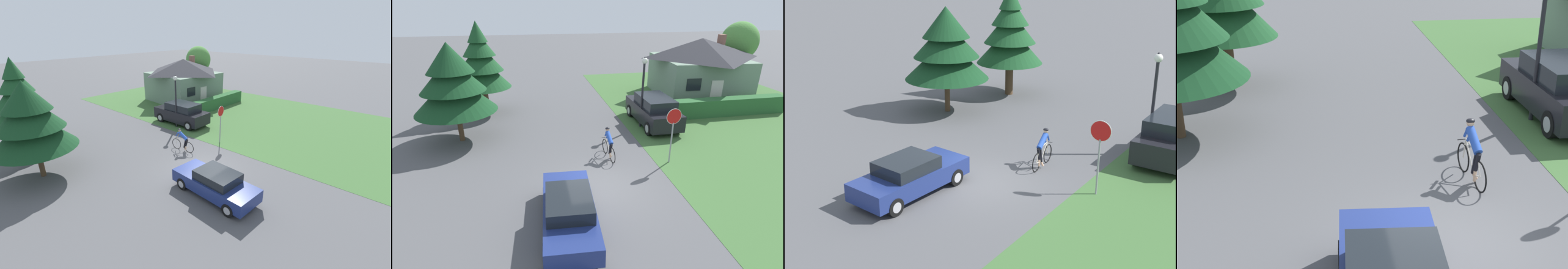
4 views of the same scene
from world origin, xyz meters
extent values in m
plane|color=#515154|center=(0.00, 0.00, 0.00)|extent=(140.00, 140.00, 0.00)
cube|color=#3D6633|center=(11.35, 4.00, 0.01)|extent=(16.00, 36.00, 0.01)
cube|color=slate|center=(11.47, 12.54, 1.58)|extent=(7.04, 6.99, 3.16)
pyramid|color=#2D2D33|center=(11.47, 12.54, 3.91)|extent=(7.60, 7.55, 1.51)
cube|color=silver|center=(11.22, 9.27, 1.00)|extent=(0.90, 0.13, 2.00)
cube|color=black|center=(9.39, 9.41, 1.74)|extent=(1.10, 0.14, 0.90)
cube|color=brown|center=(13.48, 13.04, 4.46)|extent=(0.54, 0.54, 0.80)
cube|color=#285B2D|center=(10.72, 7.41, 0.61)|extent=(9.07, 0.90, 1.21)
cube|color=navy|center=(-1.46, -2.09, 0.60)|extent=(2.04, 4.57, 0.65)
cube|color=black|center=(-1.47, -2.26, 1.16)|extent=(1.67, 2.10, 0.46)
cylinder|color=black|center=(-2.14, -0.53, 0.32)|extent=(0.30, 0.65, 0.64)
cylinder|color=#ADADB2|center=(-2.14, -0.53, 0.32)|extent=(0.29, 0.39, 0.37)
cylinder|color=black|center=(-0.59, -0.63, 0.32)|extent=(0.30, 0.65, 0.64)
cylinder|color=#ADADB2|center=(-0.59, -0.63, 0.32)|extent=(0.29, 0.39, 0.37)
cylinder|color=black|center=(-2.33, -3.56, 0.32)|extent=(0.30, 0.65, 0.64)
cylinder|color=#ADADB2|center=(-2.33, -3.56, 0.32)|extent=(0.29, 0.39, 0.37)
cylinder|color=black|center=(-0.78, -3.66, 0.32)|extent=(0.30, 0.65, 0.64)
cylinder|color=#ADADB2|center=(-0.78, -3.66, 0.32)|extent=(0.29, 0.39, 0.37)
torus|color=black|center=(1.27, 2.19, 0.37)|extent=(0.11, 0.78, 0.78)
torus|color=black|center=(1.17, 3.28, 0.37)|extent=(0.11, 0.78, 0.78)
cylinder|color=beige|center=(1.24, 2.46, 0.55)|extent=(0.05, 0.19, 0.62)
cylinder|color=beige|center=(1.21, 2.87, 0.58)|extent=(0.10, 0.68, 0.70)
cylinder|color=beige|center=(1.21, 2.79, 0.89)|extent=(0.11, 0.81, 0.10)
cylinder|color=beige|center=(1.25, 2.37, 0.30)|extent=(0.07, 0.37, 0.16)
cylinder|color=beige|center=(1.26, 2.29, 0.61)|extent=(0.05, 0.23, 0.50)
cylinder|color=beige|center=(1.17, 3.24, 0.64)|extent=(0.05, 0.13, 0.55)
cylinder|color=black|center=(1.18, 3.20, 0.92)|extent=(0.44, 0.06, 0.02)
ellipsoid|color=black|center=(1.25, 2.39, 0.87)|extent=(0.10, 0.21, 0.05)
cylinder|color=black|center=(1.24, 2.38, 0.67)|extent=(0.13, 0.27, 0.53)
cylinder|color=black|center=(1.24, 2.54, 0.59)|extent=(0.13, 0.27, 0.68)
cylinder|color=tan|center=(1.24, 2.46, 0.27)|extent=(0.08, 0.08, 0.30)
cylinder|color=tan|center=(1.29, 2.62, 0.17)|extent=(0.17, 0.08, 0.21)
cylinder|color=#264CB2|center=(1.22, 2.69, 1.11)|extent=(0.29, 0.74, 0.57)
cylinder|color=#264CB2|center=(1.18, 2.96, 1.10)|extent=(0.09, 0.27, 0.36)
cylinder|color=#264CB2|center=(1.18, 3.24, 1.10)|extent=(0.09, 0.27, 0.36)
sphere|color=tan|center=(1.19, 2.99, 1.44)|extent=(0.19, 0.19, 0.19)
ellipsoid|color=black|center=(1.19, 2.99, 1.49)|extent=(0.22, 0.18, 0.12)
cube|color=black|center=(5.18, 6.76, 0.78)|extent=(2.06, 4.99, 0.96)
cube|color=black|center=(5.18, 6.54, 1.57)|extent=(1.80, 2.83, 0.62)
cylinder|color=black|center=(4.27, 8.44, 0.41)|extent=(0.30, 0.82, 0.81)
cylinder|color=#ADADB2|center=(4.27, 8.44, 0.41)|extent=(0.31, 0.47, 0.47)
cylinder|color=black|center=(6.06, 8.46, 0.41)|extent=(0.30, 0.82, 0.81)
cylinder|color=#ADADB2|center=(6.06, 8.46, 0.41)|extent=(0.31, 0.47, 0.47)
cylinder|color=black|center=(4.30, 5.06, 0.41)|extent=(0.30, 0.82, 0.81)
cylinder|color=#ADADB2|center=(4.30, 5.06, 0.41)|extent=(0.31, 0.47, 0.47)
cylinder|color=black|center=(6.09, 5.08, 0.41)|extent=(0.30, 0.82, 0.81)
cylinder|color=#ADADB2|center=(6.09, 5.08, 0.41)|extent=(0.31, 0.47, 0.47)
cylinder|color=gray|center=(4.02, 1.65, 1.05)|extent=(0.07, 0.07, 2.10)
cylinder|color=red|center=(4.02, 1.65, 2.41)|extent=(0.72, 0.08, 0.72)
cylinder|color=silver|center=(4.02, 1.65, 2.41)|extent=(0.76, 0.08, 0.77)
cylinder|color=black|center=(4.27, 6.45, 1.99)|extent=(0.13, 0.13, 3.99)
sphere|color=white|center=(4.27, 6.45, 4.15)|extent=(0.36, 0.36, 0.36)
cone|color=black|center=(4.27, 6.45, 4.32)|extent=(0.21, 0.21, 0.14)
cylinder|color=#4C3823|center=(-6.49, 6.39, 0.89)|extent=(0.28, 0.28, 1.77)
cone|color=#143D1E|center=(-6.49, 6.39, 2.80)|extent=(4.34, 4.34, 2.05)
cone|color=#143D1E|center=(-6.49, 6.39, 3.80)|extent=(3.38, 3.38, 1.80)
cone|color=#143D1E|center=(-6.49, 6.39, 4.67)|extent=(2.43, 2.43, 1.56)
cylinder|color=#4C3823|center=(-5.60, 11.05, 0.93)|extent=(0.45, 0.45, 1.87)
cone|color=#194723|center=(-5.60, 11.05, 2.91)|extent=(3.78, 3.78, 2.08)
cone|color=#194723|center=(-5.60, 11.05, 3.93)|extent=(2.95, 2.95, 1.83)
cone|color=#194723|center=(-5.60, 11.05, 4.81)|extent=(2.11, 2.11, 1.58)
cone|color=#194723|center=(-5.60, 11.05, 5.56)|extent=(1.28, 1.28, 1.33)
cylinder|color=#4C3823|center=(16.12, 14.32, 1.38)|extent=(0.34, 0.34, 2.76)
ellipsoid|color=#4C893D|center=(16.12, 14.32, 4.12)|extent=(3.20, 3.20, 3.36)
camera|label=1|loc=(-10.44, -8.80, 7.81)|focal=24.00mm
camera|label=2|loc=(-2.47, -10.66, 7.26)|focal=28.00mm
camera|label=3|loc=(10.75, -15.15, 8.71)|focal=50.00mm
camera|label=4|loc=(-2.63, -8.89, 6.42)|focal=50.00mm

